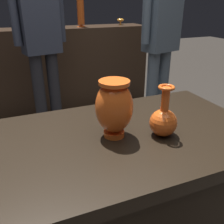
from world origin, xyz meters
The scene contains 9 objects.
display_plinth centered at (0.00, 0.00, 0.40)m, with size 1.20×0.64×0.80m.
back_display_shelf centered at (0.00, 2.20, 0.49)m, with size 2.60×0.40×0.99m.
vase_centerpiece centered at (0.02, 0.00, 0.92)m, with size 0.14×0.14×0.22m.
vase_tall_behind centered at (0.19, -0.06, 0.86)m, with size 0.10×0.10×0.20m.
shelf_vase_far_right centered at (1.04, 2.24, 1.04)m, with size 0.08×0.08×0.08m.
shelf_vase_right centered at (0.52, 2.19, 1.14)m, with size 0.10×0.10×0.31m.
shelf_vase_center centered at (0.00, 2.27, 1.05)m, with size 0.09×0.09×0.09m.
visitor_center_back centered at (-0.03, 1.56, 1.00)m, with size 0.46×0.25×1.69m.
visitor_near_right centered at (0.99, 1.22, 1.01)m, with size 0.46×0.26×1.71m.
Camera 1 is at (-0.30, -0.75, 1.27)m, focal length 39.69 mm.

